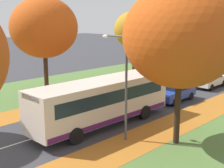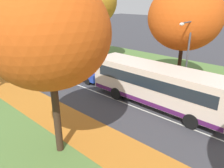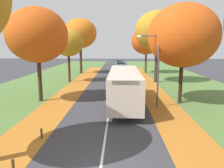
% 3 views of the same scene
% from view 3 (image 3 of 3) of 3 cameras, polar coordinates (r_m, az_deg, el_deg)
% --- Properties ---
extents(grass_verge_left, '(12.00, 90.00, 0.01)m').
position_cam_3_polar(grass_verge_left, '(29.99, -17.70, -0.32)').
color(grass_verge_left, '#517538').
rests_on(grass_verge_left, ground).
extents(leaf_litter_left, '(2.80, 60.00, 0.00)m').
position_cam_3_polar(leaf_litter_left, '(23.05, -11.76, -3.04)').
color(leaf_litter_left, '#B26B23').
rests_on(leaf_litter_left, grass_verge_left).
extents(grass_verge_right, '(12.00, 90.00, 0.01)m').
position_cam_3_polar(grass_verge_right, '(29.55, 18.30, -0.50)').
color(grass_verge_right, '#517538').
rests_on(grass_verge_right, ground).
extents(leaf_litter_right, '(2.80, 60.00, 0.00)m').
position_cam_3_polar(leaf_litter_right, '(22.76, 11.43, -3.19)').
color(leaf_litter_right, '#B26B23').
rests_on(leaf_litter_right, grass_verge_right).
extents(road_centre_line, '(0.12, 80.00, 0.01)m').
position_cam_3_polar(road_centre_line, '(28.31, 0.16, -0.43)').
color(road_centre_line, silver).
rests_on(road_centre_line, ground).
extents(tree_left_near, '(5.47, 5.47, 8.51)m').
position_cam_3_polar(tree_left_near, '(21.06, -18.93, 11.95)').
color(tree_left_near, '#382619').
rests_on(tree_left_near, ground).
extents(tree_left_mid, '(4.28, 4.28, 7.48)m').
position_cam_3_polar(tree_left_mid, '(31.54, -11.35, 10.55)').
color(tree_left_mid, '#422D1E').
rests_on(tree_left_mid, ground).
extents(tree_left_far, '(5.99, 5.99, 10.05)m').
position_cam_3_polar(tree_left_far, '(41.20, -8.31, 12.96)').
color(tree_left_far, '#382619').
rests_on(tree_left_far, ground).
extents(tree_right_near, '(6.13, 6.13, 8.73)m').
position_cam_3_polar(tree_right_near, '(20.34, 18.09, 11.89)').
color(tree_right_near, black).
rests_on(tree_right_near, ground).
extents(tree_right_mid, '(6.12, 6.12, 9.87)m').
position_cam_3_polar(tree_right_mid, '(31.29, 11.74, 13.39)').
color(tree_right_mid, '#422D1E').
rests_on(tree_right_mid, ground).
extents(tree_right_far, '(5.57, 5.57, 8.50)m').
position_cam_3_polar(tree_right_far, '(41.74, 8.97, 11.05)').
color(tree_right_far, '#422D1E').
rests_on(tree_right_far, ground).
extents(bollard_second, '(0.12, 0.12, 0.59)m').
position_cam_3_polar(bollard_second, '(10.29, -24.43, -18.93)').
color(bollard_second, '#4C3823').
rests_on(bollard_second, ground).
extents(bollard_third, '(0.12, 0.12, 0.58)m').
position_cam_3_polar(bollard_third, '(13.05, -17.92, -12.24)').
color(bollard_third, '#4C3823').
rests_on(bollard_third, ground).
extents(streetlamp_right, '(1.89, 0.28, 6.00)m').
position_cam_3_polar(streetlamp_right, '(18.20, 11.01, 5.45)').
color(streetlamp_right, '#47474C').
rests_on(streetlamp_right, ground).
extents(bus, '(2.76, 10.43, 2.98)m').
position_cam_3_polar(bus, '(19.03, 3.24, -0.38)').
color(bus, beige).
rests_on(bus, ground).
extents(car_blue_lead, '(1.88, 4.25, 1.62)m').
position_cam_3_polar(car_blue_lead, '(27.33, 3.12, 0.90)').
color(car_blue_lead, '#233D9E').
rests_on(car_blue_lead, ground).
extents(car_white_following, '(1.83, 4.22, 1.62)m').
position_cam_3_polar(car_white_following, '(34.08, 2.30, 2.71)').
color(car_white_following, silver).
rests_on(car_white_following, ground).
extents(car_silver_third_in_line, '(1.83, 4.22, 1.62)m').
position_cam_3_polar(car_silver_third_in_line, '(40.85, 2.62, 3.92)').
color(car_silver_third_in_line, '#B7BABF').
rests_on(car_silver_third_in_line, ground).
extents(car_grey_fourth_in_line, '(1.84, 4.23, 1.62)m').
position_cam_3_polar(car_grey_fourth_in_line, '(47.73, 2.33, 4.79)').
color(car_grey_fourth_in_line, slate).
rests_on(car_grey_fourth_in_line, ground).
extents(car_green_trailing, '(1.86, 4.24, 1.62)m').
position_cam_3_polar(car_green_trailing, '(54.57, 1.95, 5.45)').
color(car_green_trailing, '#1E6038').
rests_on(car_green_trailing, ground).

